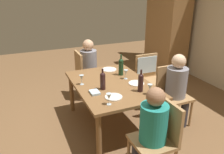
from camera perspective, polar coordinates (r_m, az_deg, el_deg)
ground_plane at (r=3.77m, az=0.00°, el=-11.65°), size 10.00×10.00×0.00m
armoire_cabinet at (r=5.99m, az=13.54°, el=11.88°), size 1.18×0.62×2.18m
dining_table at (r=3.45m, az=0.00°, el=-2.79°), size 1.51×1.08×0.72m
chair_right_end at (r=2.69m, az=11.68°, el=-13.85°), size 0.44×0.44×0.92m
chair_left_end at (r=4.46m, az=-6.81°, el=1.43°), size 0.44×0.44×0.92m
chair_far_right at (r=3.74m, az=14.68°, el=-3.32°), size 0.44×0.44×0.92m
chair_far_left at (r=4.25m, az=8.97°, el=1.16°), size 0.46×0.44×0.92m
person_woman_host at (r=2.57m, az=9.75°, el=-12.41°), size 0.30×0.35×1.12m
person_man_bearded at (r=4.44m, az=-5.49°, el=3.19°), size 0.31×0.36×1.15m
person_man_guest at (r=3.61m, az=15.95°, el=-2.13°), size 0.36×0.32×1.15m
wine_bottle_tall_green at (r=3.69m, az=2.25°, el=2.68°), size 0.08×0.08×0.34m
wine_bottle_dark_red at (r=3.13m, az=7.16°, el=-1.25°), size 0.07×0.07×0.32m
wine_bottle_short_olive at (r=3.17m, az=-2.32°, el=-0.84°), size 0.08×0.08×0.31m
wine_glass_near_left at (r=3.55m, az=3.47°, el=1.14°), size 0.07×0.07×0.15m
wine_glass_centre at (r=2.78m, az=-0.78°, el=-4.94°), size 0.07×0.07×0.15m
wine_glass_near_right at (r=3.07m, az=9.41°, el=-2.52°), size 0.07×0.07×0.15m
wine_glass_far at (r=3.37m, az=-7.59°, el=-0.20°), size 0.07×0.07×0.15m
dinner_plate_host at (r=2.99m, az=0.40°, el=-5.00°), size 0.23×0.23×0.01m
dinner_plate_guest_left at (r=3.42m, az=6.09°, el=-1.56°), size 0.23×0.23×0.01m
dinner_plate_guest_right at (r=3.96m, az=-0.73°, el=1.89°), size 0.25×0.25×0.01m
folded_napkin at (r=3.11m, az=-4.36°, el=-3.85°), size 0.16×0.12×0.03m
handbag at (r=4.10m, az=12.07°, el=-7.37°), size 0.17×0.30×0.22m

